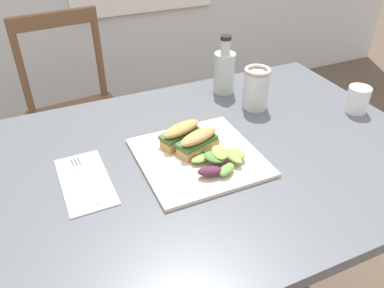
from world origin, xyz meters
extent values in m
cube|color=#51565B|center=(-0.06, 0.16, 0.72)|extent=(1.12, 0.81, 0.03)
cube|color=brown|center=(-0.55, 0.50, 0.35)|extent=(0.07, 0.07, 0.71)
cube|color=brown|center=(0.43, 0.50, 0.35)|extent=(0.07, 0.07, 0.71)
cylinder|color=brown|center=(-0.44, 0.79, 0.21)|extent=(0.03, 0.03, 0.43)
cylinder|color=brown|center=(-0.10, 0.83, 0.21)|extent=(0.03, 0.03, 0.43)
cylinder|color=brown|center=(-0.48, 1.13, 0.21)|extent=(0.03, 0.03, 0.43)
cylinder|color=brown|center=(-0.14, 1.17, 0.21)|extent=(0.03, 0.03, 0.43)
cube|color=brown|center=(-0.29, 0.98, 0.44)|extent=(0.44, 0.44, 0.02)
cylinder|color=brown|center=(-0.48, 1.14, 0.66)|extent=(0.03, 0.03, 0.42)
cylinder|color=brown|center=(-0.14, 1.18, 0.66)|extent=(0.03, 0.03, 0.42)
cube|color=brown|center=(-0.31, 1.16, 0.84)|extent=(0.36, 0.07, 0.06)
cube|color=beige|center=(-0.11, 0.15, 0.74)|extent=(0.29, 0.29, 0.01)
cube|color=tan|center=(-0.10, 0.17, 0.76)|extent=(0.12, 0.08, 0.02)
cube|color=#3D7033|center=(-0.10, 0.18, 0.78)|extent=(0.12, 0.08, 0.01)
ellipsoid|color=tan|center=(-0.10, 0.17, 0.79)|extent=(0.12, 0.08, 0.02)
cube|color=tan|center=(-0.13, 0.22, 0.76)|extent=(0.12, 0.08, 0.02)
cube|color=#3D7033|center=(-0.13, 0.23, 0.78)|extent=(0.12, 0.08, 0.01)
ellipsoid|color=tan|center=(-0.13, 0.22, 0.79)|extent=(0.12, 0.08, 0.02)
ellipsoid|color=#6B9E47|center=(-0.10, 0.17, 0.76)|extent=(0.06, 0.06, 0.02)
ellipsoid|color=#84A84C|center=(-0.11, 0.13, 0.76)|extent=(0.06, 0.04, 0.01)
ellipsoid|color=#6B9E47|center=(-0.03, 0.11, 0.76)|extent=(0.04, 0.05, 0.01)
ellipsoid|color=#518438|center=(-0.09, 0.10, 0.78)|extent=(0.06, 0.06, 0.01)
ellipsoid|color=#4C2338|center=(-0.08, 0.12, 0.77)|extent=(0.04, 0.04, 0.01)
ellipsoid|color=#6B9E47|center=(-0.08, 0.06, 0.76)|extent=(0.06, 0.05, 0.02)
ellipsoid|color=#84A84C|center=(-0.08, 0.11, 0.78)|extent=(0.05, 0.07, 0.01)
ellipsoid|color=#84A84C|center=(-0.05, 0.09, 0.77)|extent=(0.04, 0.06, 0.01)
ellipsoid|color=#4C2338|center=(-0.12, 0.07, 0.77)|extent=(0.06, 0.04, 0.02)
ellipsoid|color=#84A84C|center=(-0.11, 0.17, 0.76)|extent=(0.06, 0.06, 0.02)
ellipsoid|color=#84A84C|center=(-0.03, 0.11, 0.77)|extent=(0.07, 0.07, 0.01)
ellipsoid|color=#602D47|center=(-0.08, 0.10, 0.77)|extent=(0.07, 0.06, 0.01)
cube|color=white|center=(-0.39, 0.18, 0.74)|extent=(0.11, 0.22, 0.00)
cube|color=silver|center=(-0.38, 0.16, 0.75)|extent=(0.02, 0.14, 0.00)
cube|color=silver|center=(-0.39, 0.25, 0.75)|extent=(0.03, 0.05, 0.00)
cube|color=#38383D|center=(-0.39, 0.26, 0.75)|extent=(0.01, 0.03, 0.00)
cube|color=#38383D|center=(-0.39, 0.26, 0.75)|extent=(0.01, 0.03, 0.00)
cube|color=#38383D|center=(-0.40, 0.26, 0.75)|extent=(0.01, 0.03, 0.00)
cylinder|color=black|center=(0.12, 0.46, 0.79)|extent=(0.06, 0.06, 0.09)
cylinder|color=#B2BCB7|center=(0.12, 0.46, 0.81)|extent=(0.07, 0.07, 0.13)
cylinder|color=#B2BCB7|center=(0.12, 0.46, 0.89)|extent=(0.03, 0.03, 0.04)
cylinder|color=black|center=(0.12, 0.46, 0.92)|extent=(0.03, 0.03, 0.01)
cylinder|color=#995623|center=(0.16, 0.33, 0.79)|extent=(0.07, 0.07, 0.09)
cylinder|color=silver|center=(0.16, 0.33, 0.80)|extent=(0.08, 0.08, 0.12)
torus|color=#B7B29E|center=(0.16, 0.33, 0.86)|extent=(0.08, 0.08, 0.01)
cylinder|color=white|center=(0.43, 0.18, 0.78)|extent=(0.07, 0.07, 0.08)
camera|label=1|loc=(-0.44, -0.55, 1.32)|focal=36.28mm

